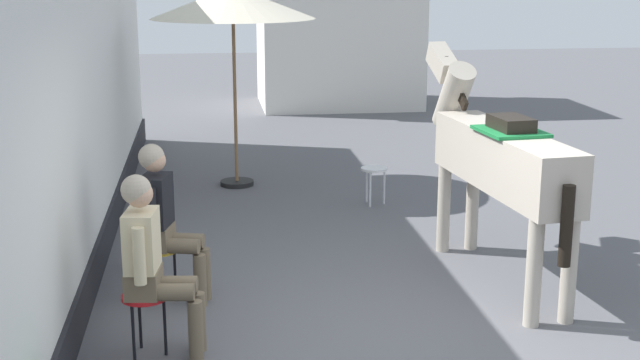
# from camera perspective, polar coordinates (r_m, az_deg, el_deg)

# --- Properties ---
(ground_plane) EXTENTS (40.00, 40.00, 0.00)m
(ground_plane) POSITION_cam_1_polar(r_m,az_deg,el_deg) (9.42, 0.95, -3.48)
(ground_plane) COLOR #56565B
(pub_facade_wall) EXTENTS (0.34, 14.00, 3.40)m
(pub_facade_wall) POSITION_cam_1_polar(r_m,az_deg,el_deg) (7.59, -16.64, 3.59)
(pub_facade_wall) COLOR white
(pub_facade_wall) RESTS_ON ground_plane
(distant_cottage) EXTENTS (3.40, 2.60, 3.50)m
(distant_cottage) POSITION_cam_1_polar(r_m,az_deg,el_deg) (17.94, 1.20, 10.73)
(distant_cottage) COLOR silver
(distant_cottage) RESTS_ON ground_plane
(seated_visitor_near) EXTENTS (0.61, 0.49, 1.39)m
(seated_visitor_near) POSITION_cam_1_polar(r_m,az_deg,el_deg) (6.41, -11.11, -5.00)
(seated_visitor_near) COLOR red
(seated_visitor_near) RESTS_ON ground_plane
(seated_visitor_far) EXTENTS (0.61, 0.48, 1.39)m
(seated_visitor_far) POSITION_cam_1_polar(r_m,az_deg,el_deg) (7.43, -10.30, -2.30)
(seated_visitor_far) COLOR gold
(seated_visitor_far) RESTS_ON ground_plane
(saddled_horse_center) EXTENTS (0.67, 2.99, 2.06)m
(saddled_horse_center) POSITION_cam_1_polar(r_m,az_deg,el_deg) (7.93, 11.67, 1.52)
(saddled_horse_center) COLOR #B2A899
(saddled_horse_center) RESTS_ON ground_plane
(cafe_parasol) EXTENTS (2.10, 2.10, 2.58)m
(cafe_parasol) POSITION_cam_1_polar(r_m,az_deg,el_deg) (11.13, -5.80, 11.53)
(cafe_parasol) COLOR black
(cafe_parasol) RESTS_ON ground_plane
(spare_stool_white) EXTENTS (0.32, 0.32, 0.46)m
(spare_stool_white) POSITION_cam_1_polar(r_m,az_deg,el_deg) (10.43, 3.60, 0.50)
(spare_stool_white) COLOR white
(spare_stool_white) RESTS_ON ground_plane
(satchel_bag) EXTENTS (0.16, 0.29, 0.20)m
(satchel_bag) POSITION_cam_1_polar(r_m,az_deg,el_deg) (8.48, -11.56, -5.08)
(satchel_bag) COLOR black
(satchel_bag) RESTS_ON ground_plane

